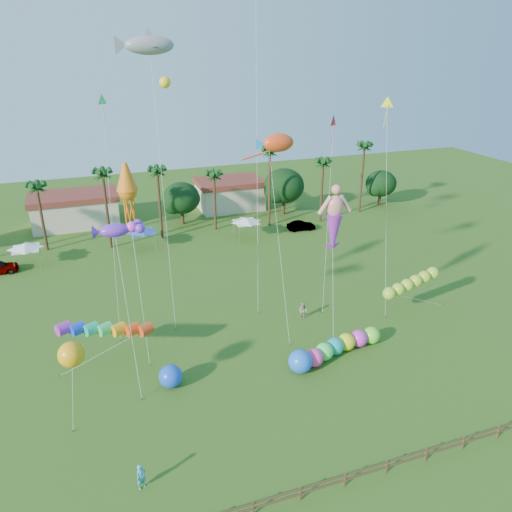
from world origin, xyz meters
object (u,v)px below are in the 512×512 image
object	(u,v)px
spectator_b	(303,311)
caterpillar_inflatable	(332,349)
blue_ball	(171,376)
car_b	(301,226)
spectator_a	(141,477)

from	to	relation	value
spectator_b	caterpillar_inflatable	bearing A→B (deg)	-43.82
caterpillar_inflatable	blue_ball	size ratio (longest dim) A/B	5.24
caterpillar_inflatable	blue_ball	bearing A→B (deg)	163.15
car_b	caterpillar_inflatable	distance (m)	31.85
spectator_a	blue_ball	size ratio (longest dim) A/B	0.94
car_b	blue_ball	bearing A→B (deg)	144.12
spectator_b	car_b	bearing A→B (deg)	115.53
caterpillar_inflatable	blue_ball	world-z (taller)	caterpillar_inflatable
spectator_a	blue_ball	world-z (taller)	blue_ball
spectator_a	spectator_b	distance (m)	23.46
spectator_a	spectator_b	size ratio (longest dim) A/B	1.01
car_b	caterpillar_inflatable	xyz separation A→B (m)	(-10.88, -29.93, 0.17)
car_b	spectator_b	size ratio (longest dim) A/B	2.33
car_b	spectator_b	distance (m)	25.33
spectator_a	caterpillar_inflatable	bearing A→B (deg)	-2.71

